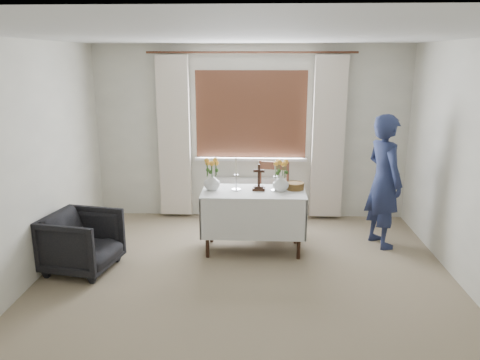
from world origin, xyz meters
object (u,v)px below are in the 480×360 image
Objects in this scene: flower_vase_right at (281,183)px; altar_table at (253,221)px; wooden_cross at (259,177)px; person at (384,181)px; wooden_chair at (271,199)px; armchair at (82,242)px; flower_vase_left at (212,182)px.

altar_table is at bearing -177.07° from flower_vase_right.
wooden_cross is at bearing 175.54° from flower_vase_right.
person reaches higher than altar_table.
wooden_chair reaches higher than armchair.
altar_table is 0.75× the size of person.
wooden_chair is 3.00× the size of wooden_cross.
person is at bearing -64.69° from armchair.
flower_vase_left is at bearing 76.94° from person.
flower_vase_left is at bearing -172.89° from wooden_cross.
altar_table is 0.70m from flower_vase_left.
altar_table is 0.55m from wooden_cross.
wooden_chair is at bearing 79.56° from wooden_cross.
armchair is 1.63m from flower_vase_left.
wooden_cross reaches higher than armchair.
wooden_chair is 1.02m from flower_vase_left.
altar_table is 1.69m from person.
wooden_chair is at bearing 98.93° from flower_vase_right.
wooden_chair is 4.61× the size of flower_vase_left.
flower_vase_left is (-0.73, -0.59, 0.39)m from wooden_chair.
armchair is 2.37m from flower_vase_right.
altar_table is at bearing -143.82° from wooden_cross.
flower_vase_left is at bearing 177.19° from altar_table.
person is (1.61, 0.26, 0.45)m from altar_table.
wooden_chair is at bearing -48.70° from armchair.
wooden_chair is at bearing 56.36° from person.
wooden_cross is (1.95, 0.67, 0.59)m from armchair.
armchair is at bearing -154.77° from flower_vase_left.
wooden_chair is 0.74m from wooden_cross.
wooden_cross is at bearing -95.68° from wooden_chair.
person is (1.38, -0.35, 0.35)m from wooden_chair.
armchair is (-2.12, -1.24, -0.15)m from wooden_chair.
flower_vase_left reaches higher than wooden_chair.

